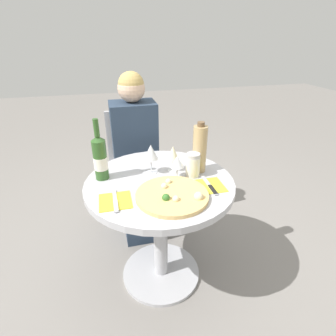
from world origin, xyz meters
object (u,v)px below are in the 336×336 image
object	(u,v)px
seated_diner	(137,164)
wine_bottle	(100,158)
dining_table	(160,208)
chair_behind_diner	(135,168)
pizza_large	(173,195)
tall_carafe	(200,149)

from	to	relation	value
seated_diner	wine_bottle	xyz separation A→B (m)	(-0.25, -0.46, 0.29)
dining_table	chair_behind_diner	world-z (taller)	chair_behind_diner
seated_diner	pizza_large	world-z (taller)	seated_diner
seated_diner	chair_behind_diner	bearing A→B (deg)	-90.00
seated_diner	pizza_large	distance (m)	0.76
chair_behind_diner	tall_carafe	size ratio (longest dim) A/B	3.05
chair_behind_diner	wine_bottle	bearing A→B (deg)	67.70
tall_carafe	wine_bottle	bearing A→B (deg)	175.20
wine_bottle	tall_carafe	world-z (taller)	wine_bottle
wine_bottle	tall_carafe	xyz separation A→B (m)	(0.54, -0.04, 0.01)
chair_behind_diner	pizza_large	xyz separation A→B (m)	(0.07, -0.88, 0.28)
chair_behind_diner	seated_diner	world-z (taller)	seated_diner
dining_table	tall_carafe	size ratio (longest dim) A/B	2.78
chair_behind_diner	wine_bottle	xyz separation A→B (m)	(-0.25, -0.60, 0.39)
chair_behind_diner	tall_carafe	xyz separation A→B (m)	(0.29, -0.65, 0.41)
wine_bottle	chair_behind_diner	bearing A→B (deg)	67.70
seated_diner	dining_table	bearing A→B (deg)	94.86
pizza_large	chair_behind_diner	bearing A→B (deg)	94.77
pizza_large	tall_carafe	distance (m)	0.34
dining_table	pizza_large	xyz separation A→B (m)	(0.03, -0.17, 0.20)
dining_table	chair_behind_diner	size ratio (longest dim) A/B	0.91
dining_table	seated_diner	world-z (taller)	seated_diner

